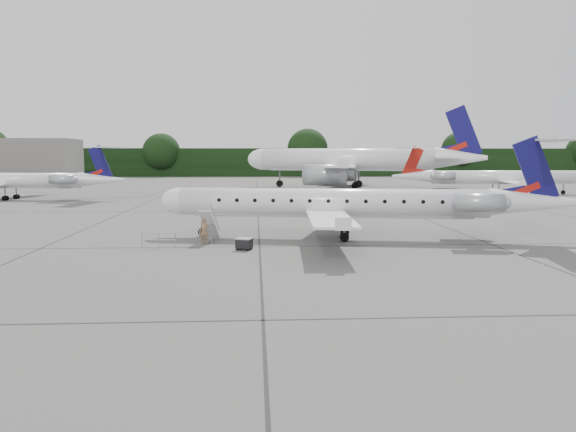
{
  "coord_description": "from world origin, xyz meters",
  "views": [
    {
      "loc": [
        -5.67,
        -31.78,
        5.9
      ],
      "look_at": [
        -3.72,
        1.56,
        2.3
      ],
      "focal_mm": 35.0,
      "sensor_mm": 36.0,
      "label": 1
    }
  ],
  "objects": [
    {
      "name": "bg_narrowbody",
      "position": [
        11.07,
        70.76,
        7.22
      ],
      "size": [
        46.86,
        39.32,
        14.44
      ],
      "primitive_type": null,
      "rotation": [
        0.0,
        0.0,
        -0.29
      ],
      "color": "white",
      "rests_on": "ground"
    },
    {
      "name": "bg_regional_left",
      "position": [
        -39.5,
        45.64,
        3.59
      ],
      "size": [
        30.03,
        23.57,
        7.19
      ],
      "primitive_type": null,
      "rotation": [
        0.0,
        0.0,
        -0.15
      ],
      "color": "white",
      "rests_on": "ground"
    },
    {
      "name": "treeline",
      "position": [
        0.0,
        130.0,
        4.0
      ],
      "size": [
        260.0,
        4.0,
        8.0
      ],
      "primitive_type": "cube",
      "color": "black",
      "rests_on": "ground"
    },
    {
      "name": "bg_regional_right",
      "position": [
        32.19,
        52.11,
        3.64
      ],
      "size": [
        29.14,
        21.97,
        7.27
      ],
      "primitive_type": null,
      "rotation": [
        0.0,
        0.0,
        3.07
      ],
      "color": "white",
      "rests_on": "ground"
    },
    {
      "name": "baggage_cart",
      "position": [
        -6.39,
        3.17,
        0.4
      ],
      "size": [
        1.13,
        1.02,
        0.8
      ],
      "primitive_type": null,
      "rotation": [
        0.0,
        0.0,
        -0.36
      ],
      "color": "black",
      "rests_on": "ground"
    },
    {
      "name": "main_regional_jet",
      "position": [
        -0.3,
        7.68,
        3.58
      ],
      "size": [
        30.9,
        24.53,
        7.15
      ],
      "primitive_type": null,
      "rotation": [
        0.0,
        0.0,
        -0.17
      ],
      "color": "white",
      "rests_on": "ground"
    },
    {
      "name": "airstair",
      "position": [
        -8.85,
        6.84,
        1.12
      ],
      "size": [
        1.26,
        2.57,
        2.24
      ],
      "primitive_type": null,
      "rotation": [
        0.0,
        0.0,
        -0.17
      ],
      "color": "white",
      "rests_on": "ground"
    },
    {
      "name": "safety_railing",
      "position": [
        -11.86,
        4.08,
        0.5
      ],
      "size": [
        2.19,
        0.41,
        1.0
      ],
      "primitive_type": null,
      "rotation": [
        0.0,
        0.0,
        -0.15
      ],
      "color": "#95989D",
      "rests_on": "ground"
    },
    {
      "name": "ground",
      "position": [
        0.0,
        0.0,
        0.0
      ],
      "size": [
        320.0,
        320.0,
        0.0
      ],
      "primitive_type": "plane",
      "color": "#575754",
      "rests_on": "ground"
    },
    {
      "name": "passenger",
      "position": [
        -9.08,
        5.48,
        0.89
      ],
      "size": [
        0.71,
        0.52,
        1.77
      ],
      "primitive_type": "imported",
      "rotation": [
        0.0,
        0.0,
        -0.16
      ],
      "color": "#816446",
      "rests_on": "ground"
    }
  ]
}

